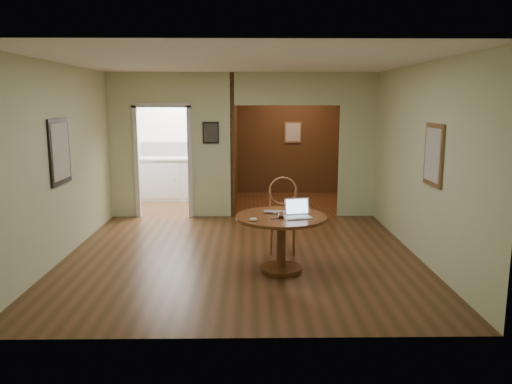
{
  "coord_description": "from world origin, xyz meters",
  "views": [
    {
      "loc": [
        0.11,
        -6.83,
        2.18
      ],
      "look_at": [
        0.2,
        -0.2,
        0.97
      ],
      "focal_mm": 35.0,
      "sensor_mm": 36.0,
      "label": 1
    }
  ],
  "objects_px": {
    "dining_table": "(281,230)",
    "chair": "(283,210)",
    "open_laptop": "(297,212)",
    "closed_laptop": "(277,213)"
  },
  "relations": [
    {
      "from": "open_laptop",
      "to": "closed_laptop",
      "type": "bearing_deg",
      "value": 133.43
    },
    {
      "from": "closed_laptop",
      "to": "chair",
      "type": "bearing_deg",
      "value": 86.41
    },
    {
      "from": "dining_table",
      "to": "chair",
      "type": "relative_size",
      "value": 1.08
    },
    {
      "from": "closed_laptop",
      "to": "open_laptop",
      "type": "bearing_deg",
      "value": -29.3
    },
    {
      "from": "chair",
      "to": "open_laptop",
      "type": "height_order",
      "value": "chair"
    },
    {
      "from": "closed_laptop",
      "to": "dining_table",
      "type": "bearing_deg",
      "value": -61.97
    },
    {
      "from": "dining_table",
      "to": "chair",
      "type": "distance_m",
      "value": 0.9
    },
    {
      "from": "dining_table",
      "to": "chair",
      "type": "bearing_deg",
      "value": 84.82
    },
    {
      "from": "dining_table",
      "to": "open_laptop",
      "type": "relative_size",
      "value": 3.26
    },
    {
      "from": "dining_table",
      "to": "closed_laptop",
      "type": "xyz_separation_m",
      "value": [
        -0.04,
        0.11,
        0.2
      ]
    }
  ]
}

